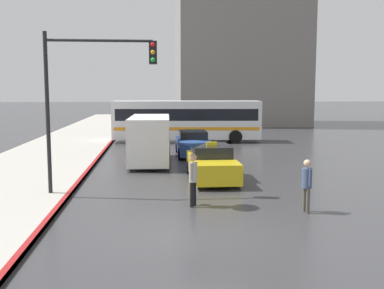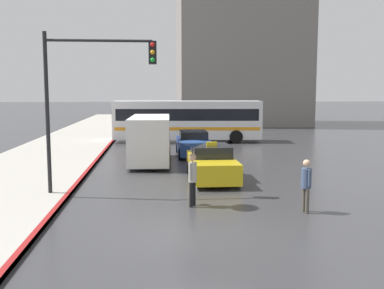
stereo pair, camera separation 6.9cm
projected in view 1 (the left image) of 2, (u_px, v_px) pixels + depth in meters
ground_plane at (207, 234)px, 11.89m from camera, size 300.00×300.00×0.00m
taxi at (212, 164)px, 19.15m from camera, size 1.91×4.59×1.62m
sedan_red at (193, 144)px, 26.49m from camera, size 1.91×4.51×1.42m
ambulance_van at (150, 137)px, 23.51m from camera, size 2.24×5.83×2.44m
city_bus at (187, 119)px, 33.42m from camera, size 10.98×3.24×3.04m
pedestrian_with_umbrella at (193, 156)px, 14.53m from camera, size 0.93×0.93×2.14m
pedestrian_man at (307, 181)px, 13.87m from camera, size 0.36×0.47×1.67m
traffic_light at (91, 83)px, 15.70m from camera, size 3.91×0.38×5.80m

